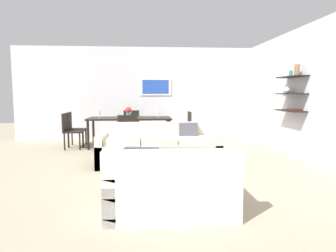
{
  "coord_description": "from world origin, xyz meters",
  "views": [
    {
      "loc": [
        -0.17,
        -5.35,
        1.35
      ],
      "look_at": [
        0.26,
        0.2,
        0.75
      ],
      "focal_mm": 32.0,
      "sensor_mm": 36.0,
      "label": 1
    }
  ],
  "objects_px": {
    "coffee_table": "(176,169)",
    "decorative_bowl": "(174,155)",
    "loveseat_white": "(169,187)",
    "dining_table": "(130,120)",
    "dining_chair_left_far": "(74,127)",
    "dining_chair_head": "(131,124)",
    "wine_glass_head": "(130,112)",
    "dining_chair_left_near": "(70,129)",
    "dining_chair_foot": "(128,131)",
    "centerpiece_vase": "(128,111)",
    "wine_glass_right_far": "(159,113)",
    "sofa_beige": "(159,149)",
    "dining_chair_right_far": "(185,126)",
    "wine_glass_left_near": "(99,113)"
  },
  "relations": [
    {
      "from": "coffee_table",
      "to": "decorative_bowl",
      "type": "xyz_separation_m",
      "value": [
        -0.05,
        -0.03,
        0.23
      ]
    },
    {
      "from": "loveseat_white",
      "to": "coffee_table",
      "type": "distance_m",
      "value": 1.23
    },
    {
      "from": "loveseat_white",
      "to": "dining_table",
      "type": "bearing_deg",
      "value": 98.66
    },
    {
      "from": "dining_chair_left_far",
      "to": "dining_chair_head",
      "type": "height_order",
      "value": "same"
    },
    {
      "from": "dining_chair_left_far",
      "to": "wine_glass_head",
      "type": "xyz_separation_m",
      "value": [
        1.45,
        0.18,
        0.37
      ]
    },
    {
      "from": "wine_glass_head",
      "to": "dining_chair_left_near",
      "type": "bearing_deg",
      "value": -158.21
    },
    {
      "from": "dining_chair_left_near",
      "to": "dining_chair_foot",
      "type": "bearing_deg",
      "value": -24.14
    },
    {
      "from": "coffee_table",
      "to": "centerpiece_vase",
      "type": "relative_size",
      "value": 4.02
    },
    {
      "from": "dining_chair_foot",
      "to": "wine_glass_right_far",
      "type": "relative_size",
      "value": 5.92
    },
    {
      "from": "sofa_beige",
      "to": "wine_glass_head",
      "type": "bearing_deg",
      "value": 105.61
    },
    {
      "from": "dining_table",
      "to": "centerpiece_vase",
      "type": "relative_size",
      "value": 7.68
    },
    {
      "from": "sofa_beige",
      "to": "dining_chair_right_far",
      "type": "height_order",
      "value": "dining_chair_right_far"
    },
    {
      "from": "dining_chair_right_far",
      "to": "wine_glass_left_near",
      "type": "distance_m",
      "value": 2.25
    },
    {
      "from": "dining_chair_left_far",
      "to": "dining_chair_right_far",
      "type": "relative_size",
      "value": 1.0
    },
    {
      "from": "decorative_bowl",
      "to": "wine_glass_left_near",
      "type": "relative_size",
      "value": 2.04
    },
    {
      "from": "dining_chair_left_near",
      "to": "wine_glass_head",
      "type": "distance_m",
      "value": 1.6
    },
    {
      "from": "centerpiece_vase",
      "to": "dining_chair_left_near",
      "type": "bearing_deg",
      "value": -172.15
    },
    {
      "from": "dining_chair_right_far",
      "to": "wine_glass_head",
      "type": "xyz_separation_m",
      "value": [
        -1.45,
        0.18,
        0.37
      ]
    },
    {
      "from": "centerpiece_vase",
      "to": "wine_glass_left_near",
      "type": "bearing_deg",
      "value": -171.57
    },
    {
      "from": "wine_glass_left_near",
      "to": "centerpiece_vase",
      "type": "bearing_deg",
      "value": 8.43
    },
    {
      "from": "sofa_beige",
      "to": "loveseat_white",
      "type": "relative_size",
      "value": 1.59
    },
    {
      "from": "dining_chair_left_near",
      "to": "wine_glass_head",
      "type": "bearing_deg",
      "value": 21.79
    },
    {
      "from": "decorative_bowl",
      "to": "dining_table",
      "type": "relative_size",
      "value": 0.18
    },
    {
      "from": "wine_glass_right_far",
      "to": "wine_glass_left_near",
      "type": "height_order",
      "value": "wine_glass_left_near"
    },
    {
      "from": "decorative_bowl",
      "to": "wine_glass_right_far",
      "type": "height_order",
      "value": "wine_glass_right_far"
    },
    {
      "from": "centerpiece_vase",
      "to": "coffee_table",
      "type": "bearing_deg",
      "value": -73.83
    },
    {
      "from": "decorative_bowl",
      "to": "wine_glass_head",
      "type": "distance_m",
      "value": 3.65
    },
    {
      "from": "coffee_table",
      "to": "dining_table",
      "type": "bearing_deg",
      "value": 105.52
    },
    {
      "from": "dining_chair_foot",
      "to": "wine_glass_left_near",
      "type": "height_order",
      "value": "wine_glass_left_near"
    },
    {
      "from": "dining_chair_left_near",
      "to": "centerpiece_vase",
      "type": "bearing_deg",
      "value": 7.85
    },
    {
      "from": "wine_glass_right_far",
      "to": "sofa_beige",
      "type": "bearing_deg",
      "value": -92.8
    },
    {
      "from": "dining_chair_head",
      "to": "dining_chair_right_far",
      "type": "distance_m",
      "value": 1.59
    },
    {
      "from": "dining_chair_left_near",
      "to": "dining_chair_right_far",
      "type": "bearing_deg",
      "value": 7.8
    },
    {
      "from": "dining_chair_foot",
      "to": "dining_chair_right_far",
      "type": "height_order",
      "value": "same"
    },
    {
      "from": "dining_table",
      "to": "dining_chair_right_far",
      "type": "height_order",
      "value": "dining_chair_right_far"
    },
    {
      "from": "coffee_table",
      "to": "dining_table",
      "type": "xyz_separation_m",
      "value": [
        -0.86,
        3.11,
        0.49
      ]
    },
    {
      "from": "dining_table",
      "to": "dining_chair_left_far",
      "type": "bearing_deg",
      "value": 172.2
    },
    {
      "from": "dining_chair_head",
      "to": "loveseat_white",
      "type": "bearing_deg",
      "value": -82.75
    },
    {
      "from": "loveseat_white",
      "to": "coffee_table",
      "type": "relative_size",
      "value": 1.32
    },
    {
      "from": "wine_glass_left_near",
      "to": "wine_glass_right_far",
      "type": "bearing_deg",
      "value": 8.29
    },
    {
      "from": "sofa_beige",
      "to": "wine_glass_left_near",
      "type": "bearing_deg",
      "value": 127.33
    },
    {
      "from": "loveseat_white",
      "to": "dining_chair_left_far",
      "type": "distance_m",
      "value": 4.99
    },
    {
      "from": "coffee_table",
      "to": "wine_glass_left_near",
      "type": "height_order",
      "value": "wine_glass_left_near"
    },
    {
      "from": "coffee_table",
      "to": "wine_glass_left_near",
      "type": "distance_m",
      "value": 3.48
    },
    {
      "from": "sofa_beige",
      "to": "dining_table",
      "type": "bearing_deg",
      "value": 108.48
    },
    {
      "from": "loveseat_white",
      "to": "wine_glass_right_far",
      "type": "distance_m",
      "value": 4.46
    },
    {
      "from": "coffee_table",
      "to": "dining_chair_head",
      "type": "bearing_deg",
      "value": 102.31
    },
    {
      "from": "sofa_beige",
      "to": "dining_table",
      "type": "distance_m",
      "value": 2.08
    },
    {
      "from": "dining_table",
      "to": "wine_glass_left_near",
      "type": "height_order",
      "value": "wine_glass_left_near"
    },
    {
      "from": "dining_chair_foot",
      "to": "dining_chair_left_near",
      "type": "bearing_deg",
      "value": 155.86
    }
  ]
}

